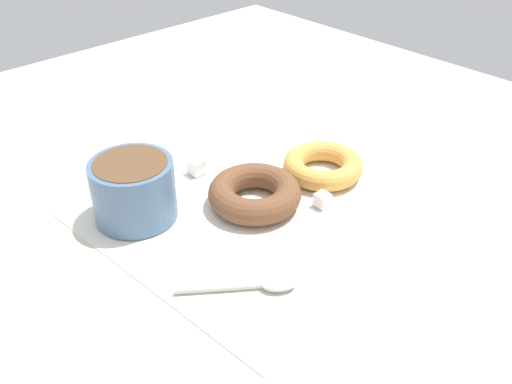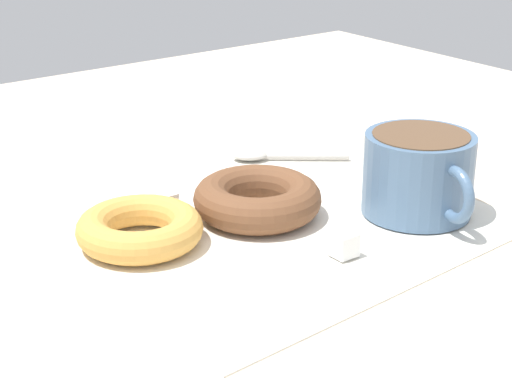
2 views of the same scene
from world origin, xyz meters
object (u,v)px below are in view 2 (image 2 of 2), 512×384
spoon (264,156)px  sugar_cube_extra (167,201)px  coffee_cup (419,173)px  donut_far (140,228)px  donut_near_cup (257,198)px  sugar_cube (343,244)px

spoon → sugar_cube_extra: bearing=-160.2°
coffee_cup → donut_far: 24.30cm
spoon → donut_far: bearing=-153.7°
donut_near_cup → donut_far: 11.03cm
coffee_cup → sugar_cube_extra: size_ratio=7.56×
coffee_cup → sugar_cube: size_ratio=6.52×
coffee_cup → donut_near_cup: bearing=145.7°
spoon → sugar_cube_extra: size_ratio=6.47×
sugar_cube_extra → donut_far: bearing=-139.0°
coffee_cup → donut_far: size_ratio=1.19×
coffee_cup → donut_near_cup: size_ratio=1.10×
spoon → sugar_cube_extra: sugar_cube_extra is taller
donut_far → sugar_cube: (11.62, -11.37, -0.39)cm
donut_far → sugar_cube: size_ratio=5.46×
coffee_cup → sugar_cube_extra: coffee_cup is taller
donut_far → donut_near_cup: bearing=-5.6°
spoon → sugar_cube: bearing=-111.9°
spoon → coffee_cup: bearing=-83.2°
coffee_cup → spoon: (-2.26, 18.93, -3.31)cm
donut_near_cup → donut_far: donut_near_cup is taller
coffee_cup → donut_near_cup: 14.09cm
donut_near_cup → sugar_cube_extra: donut_near_cup is taller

